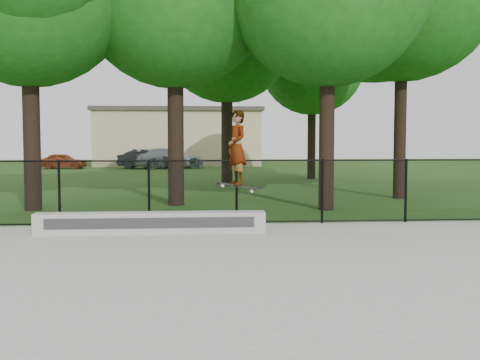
% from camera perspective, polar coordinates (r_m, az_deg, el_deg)
% --- Properties ---
extents(ground, '(100.00, 100.00, 0.00)m').
position_cam_1_polar(ground, '(8.16, 2.87, -10.51)').
color(ground, '#274E16').
rests_on(ground, ground).
extents(concrete_slab, '(14.00, 12.00, 0.06)m').
position_cam_1_polar(concrete_slab, '(8.15, 2.87, -10.31)').
color(concrete_slab, gray).
rests_on(concrete_slab, ground).
extents(grind_ledge, '(4.76, 0.40, 0.44)m').
position_cam_1_polar(grind_ledge, '(12.68, -8.44, -4.04)').
color(grind_ledge, '#9F9F9A').
rests_on(grind_ledge, concrete_slab).
extents(car_a, '(3.19, 1.59, 1.05)m').
position_cam_1_polar(car_a, '(41.68, -16.42, 1.75)').
color(car_a, '#91381A').
rests_on(car_a, ground).
extents(car_b, '(3.68, 1.86, 1.28)m').
position_cam_1_polar(car_b, '(40.62, -8.76, 1.97)').
color(car_b, black).
rests_on(car_b, ground).
extents(car_c, '(4.67, 3.03, 1.36)m').
position_cam_1_polar(car_c, '(40.70, -6.75, 2.05)').
color(car_c, '#909BA3').
rests_on(car_c, ground).
extents(skater_airborne, '(0.84, 0.65, 1.68)m').
position_cam_1_polar(skater_airborne, '(12.34, -0.29, 2.93)').
color(skater_airborne, black).
rests_on(skater_airborne, ground).
extents(chainlink_fence, '(16.06, 0.06, 1.50)m').
position_cam_1_polar(chainlink_fence, '(13.82, -0.32, -1.12)').
color(chainlink_fence, black).
rests_on(chainlink_fence, concrete_slab).
extents(tree_row, '(17.56, 18.48, 10.37)m').
position_cam_1_polar(tree_row, '(21.56, 2.04, 15.83)').
color(tree_row, black).
rests_on(tree_row, ground).
extents(distant_building, '(12.40, 6.40, 4.30)m').
position_cam_1_polar(distant_building, '(45.84, -5.88, 4.13)').
color(distant_building, '#CCBE8F').
rests_on(distant_building, ground).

